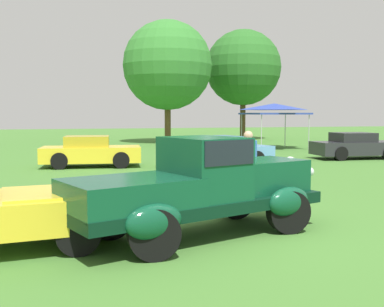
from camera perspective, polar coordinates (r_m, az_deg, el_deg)
The scene contains 9 objects.
ground_plane at distance 8.66m, azimuth 4.76°, elevation -9.26°, with size 120.00×120.00×0.00m, color #42752D.
feature_pickup_truck at distance 8.13m, azimuth 0.95°, elevation -3.90°, with size 4.79×2.90×1.70m.
show_car_yellow at distance 19.23m, azimuth -12.06°, elevation 0.21°, with size 4.01×2.12×1.22m.
show_car_skyblue at distance 18.78m, azimuth 2.98°, elevation 0.21°, with size 4.79×2.77×1.22m.
show_car_charcoal at distance 23.44m, azimuth 18.97°, elevation 0.86°, with size 4.06×1.96×1.22m.
spectator_far_side at distance 11.47m, azimuth 6.71°, elevation -1.17°, with size 0.45×0.34×1.69m.
canopy_tent_left_field at distance 29.09m, azimuth 9.83°, elevation 5.36°, with size 3.32×3.32×2.71m.
treeline_mid_left at distance 34.47m, azimuth -2.95°, elevation 10.48°, with size 6.36×6.36×8.71m.
treeline_center at distance 39.16m, azimuth 6.14°, elevation 10.16°, with size 6.07×6.07×8.83m.
Camera 1 is at (-2.96, -7.86, 2.10)m, focal length 44.59 mm.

